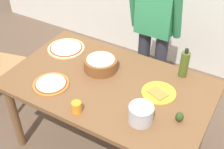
{
  "coord_description": "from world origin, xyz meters",
  "views": [
    {
      "loc": [
        0.92,
        -1.53,
        2.26
      ],
      "look_at": [
        0.0,
        0.05,
        0.81
      ],
      "focal_mm": 47.74,
      "sensor_mm": 36.0,
      "label": 1
    }
  ],
  "objects": [
    {
      "name": "plate_with_slice",
      "position": [
        0.39,
        0.08,
        0.77
      ],
      "size": [
        0.26,
        0.26,
        0.02
      ],
      "color": "gold",
      "rests_on": "dining_table"
    },
    {
      "name": "person_cook",
      "position": [
        0.05,
        0.76,
        0.94
      ],
      "size": [
        0.49,
        0.25,
        1.62
      ],
      "color": "#2D2D38",
      "rests_on": "ground"
    },
    {
      "name": "dining_table",
      "position": [
        0.0,
        0.0,
        0.67
      ],
      "size": [
        1.6,
        0.96,
        0.76
      ],
      "color": "brown",
      "rests_on": "ground"
    },
    {
      "name": "popcorn_bowl",
      "position": [
        -0.15,
        0.13,
        0.82
      ],
      "size": [
        0.28,
        0.28,
        0.11
      ],
      "color": "brown",
      "rests_on": "dining_table"
    },
    {
      "name": "ground",
      "position": [
        0.0,
        0.0,
        0.0
      ],
      "size": [
        8.0,
        8.0,
        0.0
      ],
      "primitive_type": "plane",
      "color": "brown"
    },
    {
      "name": "pizza_raw_on_board",
      "position": [
        -0.58,
        0.22,
        0.77
      ],
      "size": [
        0.34,
        0.34,
        0.02
      ],
      "color": "beige",
      "rests_on": "dining_table"
    },
    {
      "name": "steel_pot",
      "position": [
        0.39,
        -0.23,
        0.83
      ],
      "size": [
        0.17,
        0.17,
        0.13
      ],
      "color": "#B7B7BC",
      "rests_on": "dining_table"
    },
    {
      "name": "pizza_cooked_on_tray",
      "position": [
        -0.38,
        -0.24,
        0.77
      ],
      "size": [
        0.28,
        0.28,
        0.02
      ],
      "color": "#C67A33",
      "rests_on": "dining_table"
    },
    {
      "name": "cup_orange",
      "position": [
        -0.03,
        -0.38,
        0.8
      ],
      "size": [
        0.07,
        0.07,
        0.08
      ],
      "primitive_type": "cylinder",
      "color": "orange",
      "rests_on": "dining_table"
    },
    {
      "name": "avocado",
      "position": [
        0.61,
        -0.1,
        0.8
      ],
      "size": [
        0.06,
        0.06,
        0.07
      ],
      "primitive_type": "ellipsoid",
      "color": "#2D4219",
      "rests_on": "dining_table"
    },
    {
      "name": "olive_oil_bottle",
      "position": [
        0.47,
        0.38,
        0.87
      ],
      "size": [
        0.07,
        0.07,
        0.26
      ],
      "color": "#47561E",
      "rests_on": "dining_table"
    }
  ]
}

